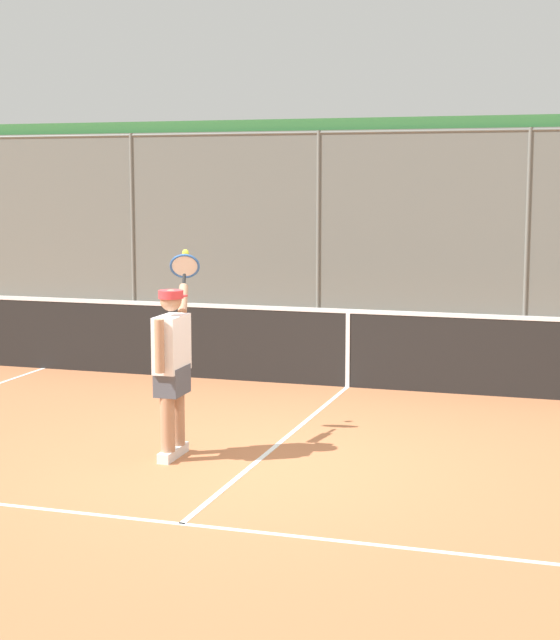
% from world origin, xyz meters
% --- Properties ---
extents(ground_plane, '(60.00, 60.00, 0.00)m').
position_xyz_m(ground_plane, '(0.00, 0.00, 0.00)').
color(ground_plane, '#B76B42').
extents(court_line_markings, '(8.43, 9.53, 0.01)m').
position_xyz_m(court_line_markings, '(0.00, 1.98, 0.00)').
color(court_line_markings, white).
rests_on(court_line_markings, ground).
extents(fence_backdrop, '(20.58, 1.37, 3.56)m').
position_xyz_m(fence_backdrop, '(0.00, -9.31, 1.77)').
color(fence_backdrop, slate).
rests_on(fence_backdrop, ground).
extents(tennis_net, '(10.83, 0.09, 1.07)m').
position_xyz_m(tennis_net, '(0.00, -3.59, 0.49)').
color(tennis_net, '#2D2D2D').
rests_on(tennis_net, ground).
extents(tennis_player, '(0.48, 1.32, 1.83)m').
position_xyz_m(tennis_player, '(0.78, -0.04, 0.89)').
color(tennis_player, silver).
rests_on(tennis_player, ground).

